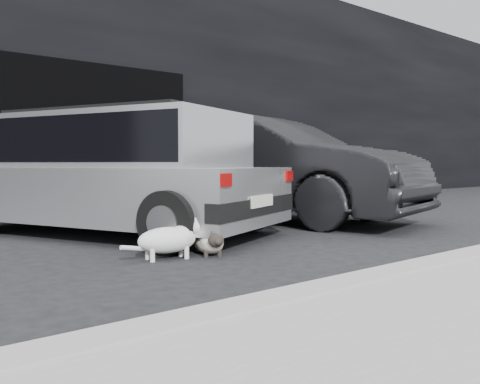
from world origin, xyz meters
TOP-DOWN VIEW (x-y plane):
  - ground at (0.00, 0.00)m, footprint 80.00×80.00m
  - building_facade at (1.00, 6.00)m, footprint 34.00×4.00m
  - garage_opening at (1.00, 3.99)m, footprint 4.00×0.10m
  - curb at (1.00, -2.60)m, footprint 18.00×0.25m
  - silver_hatchback at (0.18, 0.97)m, footprint 3.19×4.30m
  - second_car at (2.57, 1.08)m, footprint 2.83×5.01m
  - cat_siamese at (0.20, -0.83)m, footprint 0.41×0.73m
  - cat_white at (-0.18, -0.77)m, footprint 0.79×0.36m

SIDE VIEW (x-z plane):
  - ground at x=0.00m, z-range 0.00..0.00m
  - curb at x=1.00m, z-range 0.00..0.12m
  - cat_siamese at x=0.20m, z-range -0.01..0.25m
  - cat_white at x=-0.18m, z-range -0.01..0.37m
  - second_car at x=2.57m, z-range 0.00..1.56m
  - silver_hatchback at x=0.18m, z-range 0.07..1.52m
  - garage_opening at x=1.00m, z-range 0.00..2.60m
  - building_facade at x=1.00m, z-range 0.00..5.00m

